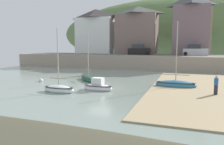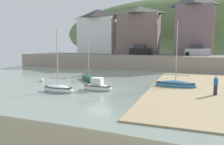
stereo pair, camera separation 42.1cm
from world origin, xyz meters
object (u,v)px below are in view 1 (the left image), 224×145
Objects in this scene: waterfront_building_left at (96,31)px; sailboat_blue_trim at (59,89)px; dinghy_open_wooden at (98,87)px; church_with_spire at (205,11)px; fishing_boat_green at (88,78)px; parked_car_near_slipway at (139,50)px; waterfront_building_centre at (137,30)px; rowboat_small_beached at (176,84)px; person_on_slipway at (216,84)px; parked_car_by_wall at (195,51)px; waterfront_building_right at (191,24)px; mooring_buoy at (41,80)px.

waterfront_building_left is 1.63× the size of sailboat_blue_trim.
dinghy_open_wooden is 3.60m from sailboat_blue_trim.
church_with_spire reaches higher than sailboat_blue_trim.
fishing_boat_green reaches higher than parked_car_near_slipway.
waterfront_building_centre is 6.26m from parked_car_near_slipway.
person_on_slipway is (3.39, -2.71, 0.67)m from rowboat_small_beached.
fishing_boat_green reaches higher than parked_car_by_wall.
waterfront_building_right is 3.85× the size of dinghy_open_wooden.
waterfront_building_right reaches higher than rowboat_small_beached.
church_with_spire is at bearing 88.74° from person_on_slipway.
person_on_slipway is at bearing -37.84° from rowboat_small_beached.
waterfront_building_right is at bearing 75.88° from dinghy_open_wooden.
waterfront_building_centre is 12.90m from parked_car_by_wall.
waterfront_building_right is at bearing 56.12° from mooring_buoy.
sailboat_blue_trim is at bearing -167.17° from person_on_slipway.
parked_car_by_wall is (12.42, 17.24, 2.94)m from fishing_boat_green.
rowboat_small_beached is at bearing -94.04° from parked_car_by_wall.
fishing_boat_green is 1.86× the size of dinghy_open_wooden.
waterfront_building_left reaches higher than parked_car_near_slipway.
waterfront_building_centre is 22.88m from fishing_boat_green.
fishing_boat_green is 3.43× the size of person_on_slipway.
fishing_boat_green reaches higher than person_on_slipway.
waterfront_building_left is 30.59m from sailboat_blue_trim.
fishing_boat_green is at bearing 28.39° from mooring_buoy.
sailboat_blue_trim is 3.63× the size of person_on_slipway.
parked_car_near_slipway and parked_car_by_wall have the same top height.
parked_car_by_wall is 21.17m from person_on_slipway.
parked_car_near_slipway is 1.00× the size of parked_car_by_wall.
person_on_slipway is at bearing -3.59° from mooring_buoy.
sailboat_blue_trim is (0.22, -6.81, 0.03)m from fishing_boat_green.
church_with_spire is 3.01× the size of fishing_boat_green.
waterfront_building_left is 0.57× the size of church_with_spire.
rowboat_small_beached is 11.46m from sailboat_blue_trim.
mooring_buoy is (-18.38, 1.15, -0.84)m from person_on_slipway.
mooring_buoy is (-14.99, -1.56, -0.16)m from rowboat_small_beached.
church_with_spire is at bearing 109.28° from fishing_boat_green.
waterfront_building_left is 2.30× the size of parked_car_near_slipway.
person_on_slipway is (10.29, 1.07, 0.65)m from dinghy_open_wooden.
dinghy_open_wooden is at bearing -109.68° from church_with_spire.
waterfront_building_centre is at bearing 116.07° from person_on_slipway.
church_with_spire is at bearing 33.45° from parked_car_near_slipway.
waterfront_building_right is at bearing 70.94° from sailboat_blue_trim.
church_with_spire is 2.47× the size of rowboat_small_beached.
church_with_spire reaches higher than waterfront_building_right.
rowboat_small_beached reaches higher than parked_car_by_wall.
fishing_boat_green is at bearing -118.84° from church_with_spire.
parked_car_near_slipway is at bearing -72.42° from waterfront_building_centre.
parked_car_near_slipway is (-0.77, 22.09, 2.87)m from dinghy_open_wooden.
waterfront_building_centre is at bearing -163.06° from church_with_spire.
waterfront_building_centre is at bearing 112.59° from rowboat_small_beached.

